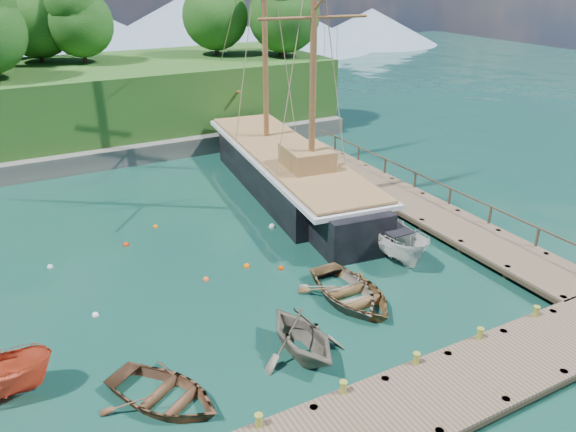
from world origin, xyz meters
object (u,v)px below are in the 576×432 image
object	(u,v)px
rowboat_0	(164,402)
rowboat_1	(302,354)
rowboat_3	(345,298)
schooner	(287,174)
rowboat_2	(351,300)
cabin_boat_white	(393,255)

from	to	relation	value
rowboat_0	rowboat_1	size ratio (longest dim) A/B	1.11
rowboat_1	rowboat_3	xyz separation A→B (m)	(3.53, 2.41, 0.00)
rowboat_0	schooner	world-z (taller)	schooner
rowboat_0	rowboat_2	xyz separation A→B (m)	(8.90, 2.17, 0.00)
rowboat_0	rowboat_1	xyz separation A→B (m)	(5.21, -0.01, 0.00)
rowboat_1	rowboat_3	world-z (taller)	rowboat_1
rowboat_0	schooner	size ratio (longest dim) A/B	0.16
rowboat_1	cabin_boat_white	bearing A→B (deg)	28.07
rowboat_0	rowboat_1	world-z (taller)	rowboat_1
rowboat_1	schooner	distance (m)	16.65
rowboat_0	cabin_boat_white	distance (m)	13.79
rowboat_3	schooner	distance (m)	13.09
rowboat_0	cabin_boat_white	xyz separation A→B (m)	(13.02, 4.55, 0.00)
rowboat_1	schooner	world-z (taller)	schooner
rowboat_2	cabin_boat_white	distance (m)	4.76
rowboat_1	schooner	bearing A→B (deg)	61.22
cabin_boat_white	rowboat_3	bearing A→B (deg)	-146.56
schooner	rowboat_1	bearing A→B (deg)	-109.57
rowboat_1	rowboat_2	world-z (taller)	rowboat_1
rowboat_2	rowboat_3	world-z (taller)	rowboat_2
rowboat_0	rowboat_3	world-z (taller)	rowboat_3
rowboat_2	cabin_boat_white	xyz separation A→B (m)	(4.12, 2.38, 0.00)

